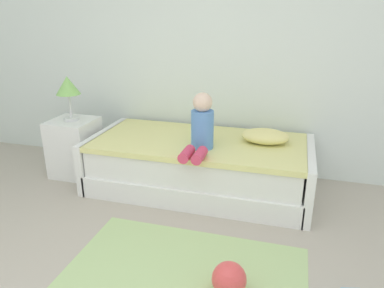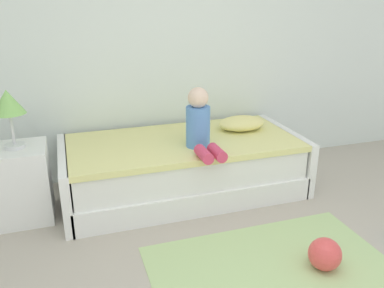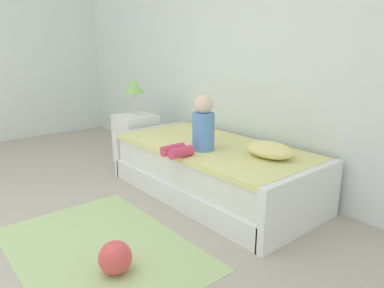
# 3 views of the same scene
# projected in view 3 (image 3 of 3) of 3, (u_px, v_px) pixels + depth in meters

# --- Properties ---
(wall_rear) EXTENTS (7.20, 0.10, 2.90)m
(wall_rear) POSITION_uv_depth(u_px,v_px,m) (257.00, 42.00, 3.50)
(wall_rear) COLOR silver
(wall_rear) RESTS_ON ground
(bed) EXTENTS (2.11, 1.00, 0.50)m
(bed) POSITION_uv_depth(u_px,v_px,m) (212.00, 170.00, 3.44)
(bed) COLOR white
(bed) RESTS_ON ground
(nightstand) EXTENTS (0.44, 0.44, 0.60)m
(nightstand) POSITION_uv_depth(u_px,v_px,m) (136.00, 139.00, 4.41)
(nightstand) COLOR white
(nightstand) RESTS_ON ground
(table_lamp) EXTENTS (0.24, 0.24, 0.45)m
(table_lamp) POSITION_uv_depth(u_px,v_px,m) (134.00, 87.00, 4.24)
(table_lamp) COLOR silver
(table_lamp) RESTS_ON nightstand
(child_figure) EXTENTS (0.20, 0.51, 0.50)m
(child_figure) POSITION_uv_depth(u_px,v_px,m) (199.00, 128.00, 3.13)
(child_figure) COLOR #598CD1
(child_figure) RESTS_ON bed
(pillow) EXTENTS (0.44, 0.30, 0.13)m
(pillow) POSITION_uv_depth(u_px,v_px,m) (270.00, 150.00, 2.97)
(pillow) COLOR #F2E58C
(pillow) RESTS_ON bed
(toy_ball) EXTENTS (0.22, 0.22, 0.22)m
(toy_ball) POSITION_uv_depth(u_px,v_px,m) (115.00, 258.00, 2.24)
(toy_ball) COLOR #E54C4C
(toy_ball) RESTS_ON ground
(area_rug) EXTENTS (1.60, 1.10, 0.01)m
(area_rug) POSITION_uv_depth(u_px,v_px,m) (101.00, 248.00, 2.53)
(area_rug) COLOR #B2D189
(area_rug) RESTS_ON ground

